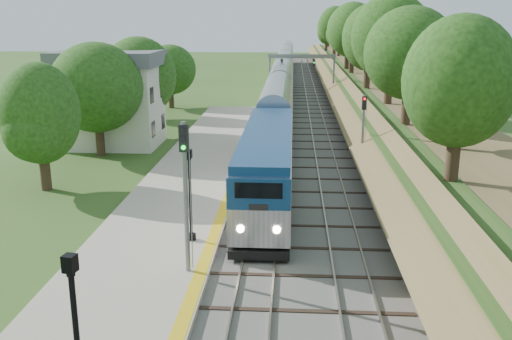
# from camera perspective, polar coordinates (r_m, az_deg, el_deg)

# --- Properties ---
(trackbed) EXTENTS (9.50, 170.00, 0.28)m
(trackbed) POSITION_cam_1_polar(r_m,az_deg,el_deg) (78.04, 4.11, 7.21)
(trackbed) COLOR #4C4944
(trackbed) RESTS_ON ground
(platform) EXTENTS (6.40, 68.00, 0.38)m
(platform) POSITION_cam_1_polar(r_m,az_deg,el_deg) (35.57, -7.19, -2.35)
(platform) COLOR #ACA18A
(platform) RESTS_ON ground
(yellow_stripe) EXTENTS (0.55, 68.00, 0.01)m
(yellow_stripe) POSITION_cam_1_polar(r_m,az_deg,el_deg) (35.09, -2.63, -2.15)
(yellow_stripe) COLOR gold
(yellow_stripe) RESTS_ON platform
(embankment) EXTENTS (10.64, 170.00, 11.70)m
(embankment) POSITION_cam_1_polar(r_m,az_deg,el_deg) (78.31, 10.32, 8.43)
(embankment) COLOR brown
(embankment) RESTS_ON ground
(station_building) EXTENTS (8.60, 6.60, 8.00)m
(station_building) POSITION_cam_1_polar(r_m,az_deg,el_deg) (50.19, -14.34, 6.99)
(station_building) COLOR white
(station_building) RESTS_ON ground
(signal_gantry) EXTENTS (8.40, 0.38, 6.20)m
(signal_gantry) POSITION_cam_1_polar(r_m,az_deg,el_deg) (72.54, 4.58, 10.38)
(signal_gantry) COLOR slate
(signal_gantry) RESTS_ON ground
(trees_behind_platform) EXTENTS (7.82, 53.32, 7.21)m
(trees_behind_platform) POSITION_cam_1_polar(r_m,az_deg,el_deg) (40.47, -14.54, 5.74)
(trees_behind_platform) COLOR #332316
(trees_behind_platform) RESTS_ON ground
(train) EXTENTS (2.86, 114.62, 4.20)m
(train) POSITION_cam_1_polar(r_m,az_deg,el_deg) (80.24, 2.68, 8.96)
(train) COLOR black
(train) RESTS_ON trackbed
(lamppost_far) EXTENTS (0.44, 0.44, 4.47)m
(lamppost_far) POSITION_cam_1_polar(r_m,az_deg,el_deg) (27.19, -6.59, -3.04)
(lamppost_far) COLOR black
(lamppost_far) RESTS_ON platform
(signal_platform) EXTENTS (0.38, 0.30, 6.40)m
(signal_platform) POSITION_cam_1_polar(r_m,az_deg,el_deg) (23.33, -7.09, -1.16)
(signal_platform) COLOR slate
(signal_platform) RESTS_ON platform
(signal_farside) EXTENTS (0.31, 0.24, 5.62)m
(signal_farside) POSITION_cam_1_polar(r_m,az_deg,el_deg) (39.28, 10.66, 4.24)
(signal_farside) COLOR slate
(signal_farside) RESTS_ON ground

